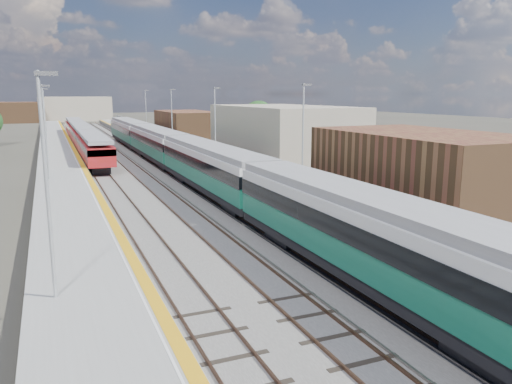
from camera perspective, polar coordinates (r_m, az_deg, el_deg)
ground at (r=60.65m, az=-12.94°, el=3.48°), size 320.00×320.00×0.00m
ballast_bed at (r=62.77m, az=-15.36°, el=3.64°), size 10.50×155.00×0.06m
tracks at (r=64.49m, az=-15.03°, el=3.92°), size 8.96×160.00×0.17m
platform_right at (r=64.08m, az=-8.68°, el=4.51°), size 4.70×155.00×8.52m
platform_left at (r=62.23m, az=-21.60°, el=3.65°), size 4.30×155.00×8.52m
buildings at (r=148.15m, az=-26.29°, el=11.14°), size 72.00×185.50×40.00m
green_train at (r=48.55m, az=-8.76°, el=4.52°), size 2.97×82.70×3.27m
red_train at (r=75.46m, az=-19.23°, el=6.10°), size 2.65×53.72×3.34m
tree_d at (r=76.58m, az=0.28°, el=8.52°), size 5.03×5.03×6.82m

